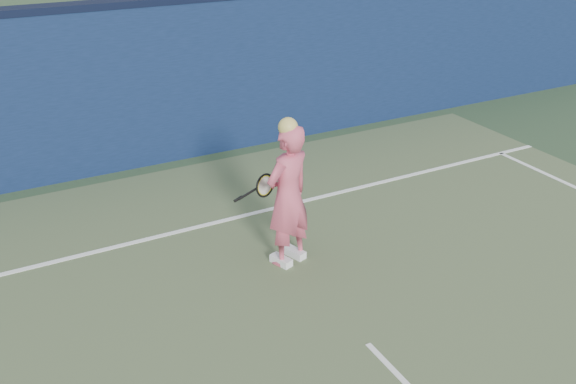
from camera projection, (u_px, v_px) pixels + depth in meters
backstop_wall at (178, 83)px, 9.82m from camera, size 24.00×0.40×2.50m
player at (288, 196)px, 7.00m from camera, size 0.74×0.60×1.82m
racket at (263, 186)px, 7.25m from camera, size 0.56×0.15×0.30m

